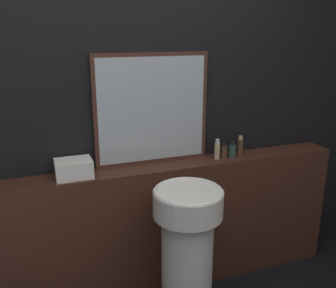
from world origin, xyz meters
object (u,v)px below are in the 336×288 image
pedestal_sink (187,254)px  shampoo_bottle (217,150)px  lotion_bottle (232,150)px  body_wash_bottle (240,147)px  conditioner_bottle (224,151)px  towel_stack (74,168)px  mirror (152,110)px

pedestal_sink → shampoo_bottle: size_ratio=6.50×
lotion_bottle → body_wash_bottle: size_ratio=0.75×
pedestal_sink → body_wash_bottle: body_wash_bottle is taller
conditioner_bottle → lotion_bottle: 0.06m
towel_stack → lotion_bottle: bearing=0.0°
towel_stack → shampoo_bottle: size_ratio=1.54×
lotion_bottle → body_wash_bottle: body_wash_bottle is taller
mirror → body_wash_bottle: bearing=-7.7°
mirror → shampoo_bottle: size_ratio=5.39×
pedestal_sink → towel_stack: 0.83m
pedestal_sink → body_wash_bottle: size_ratio=6.27×
pedestal_sink → shampoo_bottle: (0.39, 0.42, 0.46)m
towel_stack → conditioner_bottle: bearing=0.0°
towel_stack → body_wash_bottle: (1.13, 0.00, 0.01)m
shampoo_bottle → conditioner_bottle: bearing=0.0°
lotion_bottle → conditioner_bottle: bearing=-180.0°
shampoo_bottle → body_wash_bottle: body_wash_bottle is taller
lotion_bottle → body_wash_bottle: bearing=-0.0°
mirror → conditioner_bottle: 0.58m
conditioner_bottle → lotion_bottle: (0.06, 0.00, 0.00)m
mirror → conditioner_bottle: size_ratio=7.40×
towel_stack → lotion_bottle: size_ratio=2.00×
conditioner_bottle → body_wash_bottle: body_wash_bottle is taller
mirror → pedestal_sink: bearing=-85.5°
conditioner_bottle → lotion_bottle: bearing=0.0°
pedestal_sink → shampoo_bottle: bearing=46.9°
pedestal_sink → conditioner_bottle: bearing=43.2°
body_wash_bottle → conditioner_bottle: bearing=180.0°
towel_stack → body_wash_bottle: body_wash_bottle is taller
pedestal_sink → conditioner_bottle: size_ratio=8.92×
towel_stack → lotion_bottle: (1.07, 0.00, -0.00)m
towel_stack → shampoo_bottle: shampoo_bottle is taller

